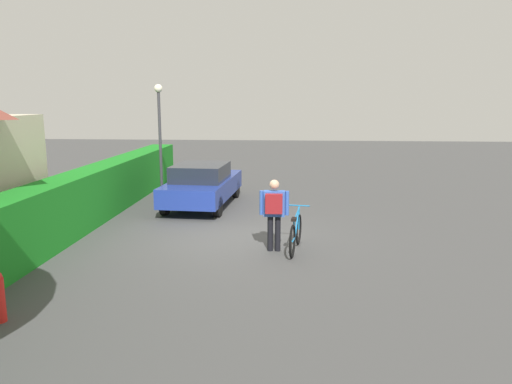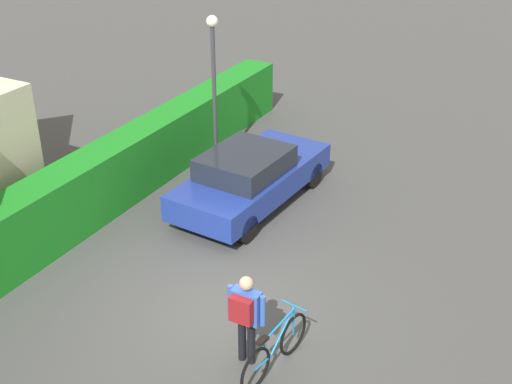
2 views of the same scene
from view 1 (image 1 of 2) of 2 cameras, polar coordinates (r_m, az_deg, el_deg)
name	(u,v)px [view 1 (image 1 of 2)]	position (r m, az deg, el deg)	size (l,w,h in m)	color
ground_plane	(235,237)	(12.31, -2.46, -5.27)	(60.00, 60.00, 0.00)	#434343
hedge_row	(69,206)	(13.30, -20.92, -1.50)	(18.38, 0.90, 1.48)	#197C1E
parked_car_near	(202,184)	(15.82, -6.25, 0.91)	(4.44, 2.07, 1.39)	navy
bicycle	(296,234)	(11.16, 4.64, -4.87)	(1.75, 0.50, 0.96)	black
person_rider	(274,208)	(10.95, 2.12, -1.93)	(0.35, 0.66, 1.64)	black
street_lamp	(160,125)	(17.18, -11.16, 7.71)	(0.28, 0.28, 3.91)	#38383D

